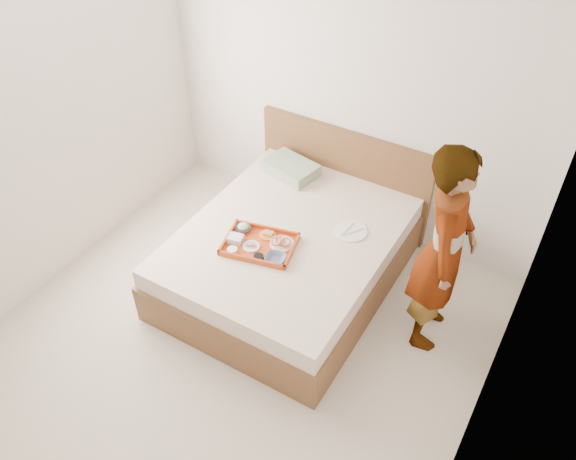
{
  "coord_description": "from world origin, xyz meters",
  "views": [
    {
      "loc": [
        1.78,
        -2.0,
        3.61
      ],
      "look_at": [
        0.06,
        0.9,
        0.65
      ],
      "focal_mm": 36.45,
      "sensor_mm": 36.0,
      "label": 1
    }
  ],
  "objects_px": {
    "bed": "(289,256)",
    "person": "(444,251)",
    "dinner_plate": "(351,231)",
    "tray": "(260,244)"
  },
  "relations": [
    {
      "from": "tray",
      "to": "bed",
      "type": "bearing_deg",
      "value": 54.12
    },
    {
      "from": "bed",
      "to": "dinner_plate",
      "type": "height_order",
      "value": "dinner_plate"
    },
    {
      "from": "bed",
      "to": "person",
      "type": "height_order",
      "value": "person"
    },
    {
      "from": "dinner_plate",
      "to": "person",
      "type": "xyz_separation_m",
      "value": [
        0.78,
        -0.18,
        0.3
      ]
    },
    {
      "from": "bed",
      "to": "dinner_plate",
      "type": "distance_m",
      "value": 0.56
    },
    {
      "from": "bed",
      "to": "person",
      "type": "distance_m",
      "value": 1.33
    },
    {
      "from": "person",
      "to": "dinner_plate",
      "type": "bearing_deg",
      "value": 66.88
    },
    {
      "from": "bed",
      "to": "tray",
      "type": "height_order",
      "value": "tray"
    },
    {
      "from": "bed",
      "to": "tray",
      "type": "xyz_separation_m",
      "value": [
        -0.11,
        -0.26,
        0.29
      ]
    },
    {
      "from": "bed",
      "to": "person",
      "type": "bearing_deg",
      "value": 3.8
    }
  ]
}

